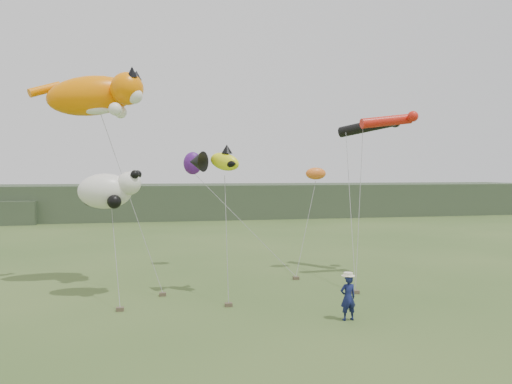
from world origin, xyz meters
The scene contains 9 objects.
ground centered at (0.00, 0.00, 0.00)m, with size 120.00×120.00×0.00m, color #385123.
headland centered at (-3.11, 44.69, 1.92)m, with size 90.00×13.00×4.00m.
festival_attendant centered at (1.66, 0.14, 0.86)m, with size 0.62×0.41×1.71m, color #141B4C.
sandbag_anchors centered at (-1.79, 4.52, 0.08)m, with size 10.64×4.65×0.15m.
cat_kite centered at (-7.96, 8.02, 9.27)m, with size 5.55×2.96×2.50m.
fish_kite centered at (-2.74, 5.06, 6.04)m, with size 2.62×1.70×1.31m.
tube_kites centered at (6.58, 7.99, 8.16)m, with size 3.08×4.13×1.16m.
panda_kite centered at (-7.34, 5.59, 4.74)m, with size 2.75×1.78×1.71m.
misc_kites centered at (-0.79, 11.02, 5.84)m, with size 7.86×2.84×1.59m.
Camera 1 is at (-5.45, -17.22, 5.55)m, focal length 35.00 mm.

